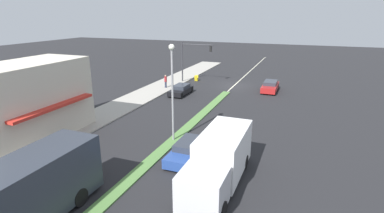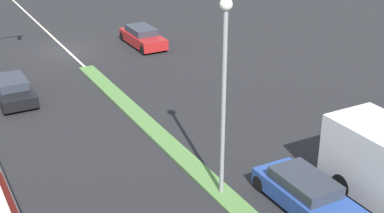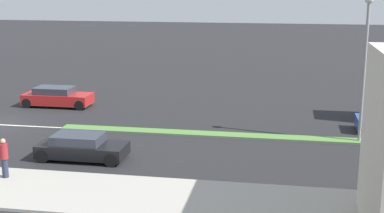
# 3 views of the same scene
# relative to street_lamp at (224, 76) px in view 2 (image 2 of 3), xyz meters

# --- Properties ---
(ground_plane) EXTENTS (160.00, 160.00, 0.00)m
(ground_plane) POSITION_rel_street_lamp_xyz_m (0.00, -2.11, -4.78)
(ground_plane) COLOR #232326
(lane_marking_center) EXTENTS (0.16, 60.00, 0.01)m
(lane_marking_center) POSITION_rel_street_lamp_xyz_m (0.00, -20.11, -4.77)
(lane_marking_center) COLOR beige
(lane_marking_center) RESTS_ON ground
(street_lamp) EXTENTS (0.44, 0.44, 7.37)m
(street_lamp) POSITION_rel_street_lamp_xyz_m (0.00, 0.00, 0.00)
(street_lamp) COLOR gray
(street_lamp) RESTS_ON median_strip
(hatchback_red) EXTENTS (1.80, 4.46, 1.30)m
(hatchback_red) POSITION_rel_street_lamp_xyz_m (-5.00, -18.69, -4.14)
(hatchback_red) COLOR #AD1E1E
(hatchback_red) RESTS_ON ground
(coupe_blue) EXTENTS (1.80, 4.50, 1.24)m
(coupe_blue) POSITION_rel_street_lamp_xyz_m (-2.20, 2.30, -4.17)
(coupe_blue) COLOR #284793
(coupe_blue) RESTS_ON ground
(suv_black) EXTENTS (1.78, 4.10, 1.19)m
(suv_black) POSITION_rel_street_lamp_xyz_m (5.00, -13.08, -4.19)
(suv_black) COLOR black
(suv_black) RESTS_ON ground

